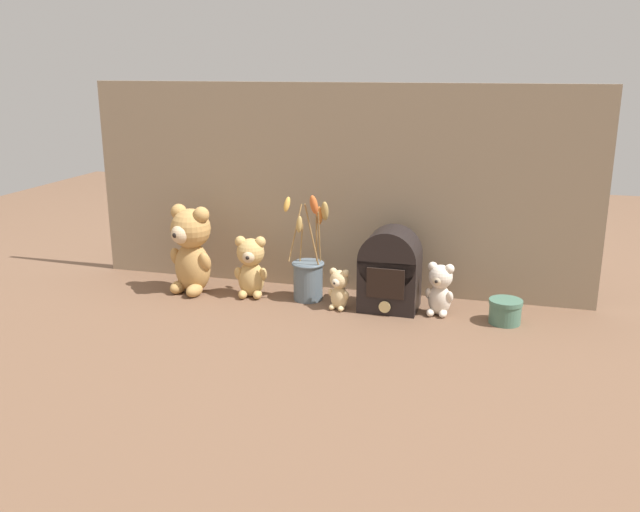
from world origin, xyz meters
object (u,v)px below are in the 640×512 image
teddy_bear_small (440,288)px  decorative_tin_tall (505,312)px  teddy_bear_large (191,248)px  teddy_bear_medium (251,265)px  flower_vase (308,272)px  vintage_radio (390,270)px  teddy_bear_tiny (339,288)px

teddy_bear_small → decorative_tin_tall: size_ratio=1.67×
teddy_bear_large → teddy_bear_small: 0.72m
teddy_bear_medium → flower_vase: 0.17m
vintage_radio → teddy_bear_large: bearing=-178.5°
teddy_bear_small → vintage_radio: 0.14m
teddy_bear_large → teddy_bear_tiny: (0.45, -0.03, -0.08)m
teddy_bear_large → flower_vase: 0.35m
teddy_bear_large → decorative_tin_tall: size_ratio=3.02×
teddy_bear_medium → decorative_tin_tall: teddy_bear_medium is taller
teddy_bear_small → decorative_tin_tall: teddy_bear_small is taller
teddy_bear_medium → teddy_bear_small: teddy_bear_medium is taller
teddy_bear_tiny → vintage_radio: bearing=17.6°
teddy_bear_large → vintage_radio: bearing=1.5°
teddy_bear_medium → teddy_bear_tiny: bearing=-7.7°
flower_vase → decorative_tin_tall: (0.54, -0.05, -0.05)m
teddy_bear_small → teddy_bear_tiny: size_ratio=1.25×
teddy_bear_tiny → flower_vase: bearing=151.8°
teddy_bear_medium → teddy_bear_small: (0.54, -0.01, -0.02)m
teddy_bear_medium → vintage_radio: vintage_radio is taller
teddy_bear_tiny → decorative_tin_tall: (0.44, 0.01, -0.03)m
teddy_bear_large → decorative_tin_tall: teddy_bear_large is taller
teddy_bear_large → vintage_radio: teddy_bear_large is taller
teddy_bear_large → flower_vase: bearing=4.8°
teddy_bear_large → vintage_radio: 0.58m
teddy_bear_medium → decorative_tin_tall: size_ratio=2.08×
teddy_bear_medium → teddy_bear_tiny: 0.27m
vintage_radio → teddy_bear_small: bearing=-5.2°
teddy_bear_medium → vintage_radio: size_ratio=0.79×
teddy_bear_tiny → teddy_bear_large: bearing=176.7°
teddy_bear_large → teddy_bear_medium: teddy_bear_large is taller
teddy_bear_large → teddy_bear_tiny: 0.46m
teddy_bear_large → teddy_bear_medium: bearing=3.3°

